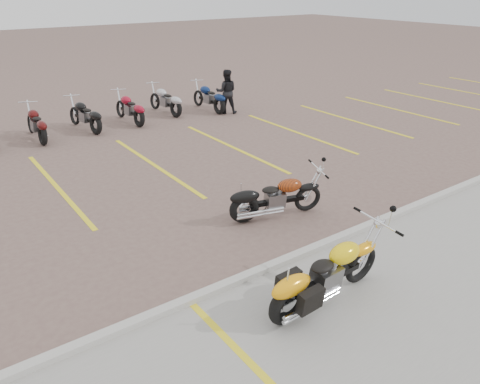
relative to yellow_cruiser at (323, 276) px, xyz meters
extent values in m
plane|color=#735C52|center=(0.56, 3.21, -0.49)|extent=(100.00, 100.00, 0.00)
cube|color=#9E9B93|center=(0.56, -1.29, -0.49)|extent=(60.00, 5.00, 0.01)
cube|color=#ADAAA3|center=(0.56, 1.21, -0.43)|extent=(60.00, 0.18, 0.12)
torus|color=black|center=(0.91, 0.05, -0.15)|extent=(0.71, 0.15, 0.71)
torus|color=black|center=(-0.78, -0.04, -0.15)|extent=(0.76, 0.22, 0.75)
cube|color=black|center=(0.07, 0.00, -0.08)|extent=(1.42, 0.20, 0.11)
cube|color=slate|center=(0.01, 0.00, -0.02)|extent=(0.47, 0.35, 0.37)
ellipsoid|color=yellow|center=(0.37, 0.02, 0.31)|extent=(0.65, 0.38, 0.33)
ellipsoid|color=black|center=(-0.13, -0.01, 0.27)|extent=(0.44, 0.30, 0.13)
torus|color=black|center=(2.07, 2.57, -0.18)|extent=(0.64, 0.27, 0.63)
torus|color=black|center=(0.61, 2.98, -0.18)|extent=(0.69, 0.34, 0.67)
cube|color=black|center=(1.34, 2.77, -0.12)|extent=(1.25, 0.45, 0.10)
cube|color=slate|center=(1.29, 2.79, -0.07)|extent=(0.47, 0.39, 0.33)
ellipsoid|color=black|center=(1.60, 2.70, 0.23)|extent=(0.63, 0.45, 0.29)
ellipsoid|color=black|center=(1.17, 2.82, 0.19)|extent=(0.43, 0.35, 0.12)
imported|color=black|center=(5.45, 10.79, 0.35)|extent=(1.04, 0.98, 1.69)
camera|label=1|loc=(-4.67, -4.27, 4.27)|focal=35.00mm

